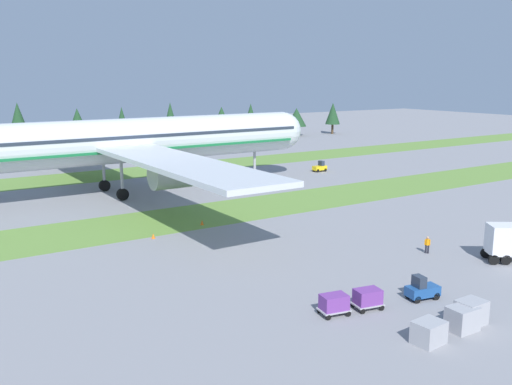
{
  "coord_description": "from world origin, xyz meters",
  "views": [
    {
      "loc": [
        -37.88,
        -18.42,
        17.3
      ],
      "look_at": [
        -2.71,
        35.86,
        4.0
      ],
      "focal_mm": 39.78,
      "sensor_mm": 36.0,
      "label": 1
    }
  ],
  "objects_px": {
    "baggage_tug": "(422,289)",
    "cargo_dolly_second": "(334,303)",
    "uld_container_2": "(471,312)",
    "cargo_dolly_lead": "(368,297)",
    "ground_crew_marshaller": "(427,244)",
    "uld_container_0": "(462,319)",
    "uld_container_1": "(429,332)",
    "taxiway_marker_0": "(153,236)",
    "airliner": "(126,141)",
    "pushback_tractor": "(320,167)",
    "taxiway_marker_1": "(202,223)"
  },
  "relations": [
    {
      "from": "airliner",
      "to": "uld_container_1",
      "type": "distance_m",
      "value": 57.84
    },
    {
      "from": "uld_container_0",
      "to": "uld_container_2",
      "type": "height_order",
      "value": "uld_container_2"
    },
    {
      "from": "cargo_dolly_lead",
      "to": "uld_container_2",
      "type": "relative_size",
      "value": 1.22
    },
    {
      "from": "cargo_dolly_lead",
      "to": "taxiway_marker_1",
      "type": "distance_m",
      "value": 28.84
    },
    {
      "from": "baggage_tug",
      "to": "cargo_dolly_second",
      "type": "distance_m",
      "value": 7.93
    },
    {
      "from": "cargo_dolly_second",
      "to": "taxiway_marker_1",
      "type": "height_order",
      "value": "cargo_dolly_second"
    },
    {
      "from": "baggage_tug",
      "to": "uld_container_0",
      "type": "relative_size",
      "value": 1.4
    },
    {
      "from": "cargo_dolly_second",
      "to": "uld_container_2",
      "type": "distance_m",
      "value": 9.65
    },
    {
      "from": "cargo_dolly_lead",
      "to": "uld_container_1",
      "type": "relative_size",
      "value": 1.22
    },
    {
      "from": "uld_container_2",
      "to": "cargo_dolly_lead",
      "type": "bearing_deg",
      "value": 125.84
    },
    {
      "from": "taxiway_marker_1",
      "to": "uld_container_0",
      "type": "bearing_deg",
      "value": -86.85
    },
    {
      "from": "cargo_dolly_second",
      "to": "uld_container_0",
      "type": "height_order",
      "value": "uld_container_0"
    },
    {
      "from": "cargo_dolly_second",
      "to": "ground_crew_marshaller",
      "type": "bearing_deg",
      "value": 120.64
    },
    {
      "from": "baggage_tug",
      "to": "ground_crew_marshaller",
      "type": "distance_m",
      "value": 12.5
    },
    {
      "from": "airliner",
      "to": "cargo_dolly_lead",
      "type": "bearing_deg",
      "value": -0.42
    },
    {
      "from": "uld_container_0",
      "to": "airliner",
      "type": "bearing_deg",
      "value": 92.75
    },
    {
      "from": "uld_container_2",
      "to": "taxiway_marker_0",
      "type": "height_order",
      "value": "uld_container_2"
    },
    {
      "from": "pushback_tractor",
      "to": "uld_container_0",
      "type": "distance_m",
      "value": 66.91
    },
    {
      "from": "airliner",
      "to": "taxiway_marker_1",
      "type": "bearing_deg",
      "value": 1.88
    },
    {
      "from": "ground_crew_marshaller",
      "to": "uld_container_1",
      "type": "xyz_separation_m",
      "value": [
        -15.32,
        -13.23,
        -0.17
      ]
    },
    {
      "from": "airliner",
      "to": "uld_container_2",
      "type": "distance_m",
      "value": 57.55
    },
    {
      "from": "baggage_tug",
      "to": "taxiway_marker_1",
      "type": "bearing_deg",
      "value": -161.62
    },
    {
      "from": "ground_crew_marshaller",
      "to": "baggage_tug",
      "type": "bearing_deg",
      "value": 84.08
    },
    {
      "from": "airliner",
      "to": "taxiway_marker_1",
      "type": "relative_size",
      "value": 134.38
    },
    {
      "from": "taxiway_marker_0",
      "to": "uld_container_1",
      "type": "bearing_deg",
      "value": -80.51
    },
    {
      "from": "airliner",
      "to": "taxiway_marker_0",
      "type": "distance_m",
      "value": 26.38
    },
    {
      "from": "cargo_dolly_second",
      "to": "taxiway_marker_0",
      "type": "bearing_deg",
      "value": -162.01
    },
    {
      "from": "taxiway_marker_1",
      "to": "ground_crew_marshaller",
      "type": "bearing_deg",
      "value": -58.0
    },
    {
      "from": "uld_container_0",
      "to": "uld_container_2",
      "type": "relative_size",
      "value": 1.0
    },
    {
      "from": "airliner",
      "to": "uld_container_1",
      "type": "xyz_separation_m",
      "value": [
        -0.78,
        -57.38,
        -7.23
      ]
    },
    {
      "from": "uld_container_0",
      "to": "uld_container_1",
      "type": "distance_m",
      "value": 3.54
    },
    {
      "from": "uld_container_1",
      "to": "uld_container_2",
      "type": "xyz_separation_m",
      "value": [
        4.91,
        0.42,
        0.1
      ]
    },
    {
      "from": "uld_container_2",
      "to": "uld_container_1",
      "type": "bearing_deg",
      "value": -175.13
    },
    {
      "from": "cargo_dolly_lead",
      "to": "taxiway_marker_0",
      "type": "bearing_deg",
      "value": -156.21
    },
    {
      "from": "baggage_tug",
      "to": "uld_container_0",
      "type": "height_order",
      "value": "baggage_tug"
    },
    {
      "from": "cargo_dolly_lead",
      "to": "uld_container_1",
      "type": "distance_m",
      "value": 6.39
    },
    {
      "from": "pushback_tractor",
      "to": "taxiway_marker_0",
      "type": "height_order",
      "value": "pushback_tractor"
    },
    {
      "from": "uld_container_1",
      "to": "taxiway_marker_0",
      "type": "relative_size",
      "value": 3.75
    },
    {
      "from": "uld_container_0",
      "to": "uld_container_1",
      "type": "relative_size",
      "value": 1.0
    },
    {
      "from": "ground_crew_marshaller",
      "to": "uld_container_1",
      "type": "relative_size",
      "value": 0.87
    },
    {
      "from": "baggage_tug",
      "to": "cargo_dolly_lead",
      "type": "relative_size",
      "value": 1.15
    },
    {
      "from": "airliner",
      "to": "baggage_tug",
      "type": "distance_m",
      "value": 52.67
    },
    {
      "from": "cargo_dolly_lead",
      "to": "uld_container_1",
      "type": "height_order",
      "value": "cargo_dolly_lead"
    },
    {
      "from": "uld_container_1",
      "to": "taxiway_marker_0",
      "type": "bearing_deg",
      "value": 99.49
    },
    {
      "from": "ground_crew_marshaller",
      "to": "pushback_tractor",
      "type": "bearing_deg",
      "value": -71.53
    },
    {
      "from": "taxiway_marker_1",
      "to": "baggage_tug",
      "type": "bearing_deg",
      "value": -82.43
    },
    {
      "from": "pushback_tractor",
      "to": "airliner",
      "type": "bearing_deg",
      "value": 90.0
    },
    {
      "from": "uld_container_1",
      "to": "taxiway_marker_0",
      "type": "xyz_separation_m",
      "value": [
        -5.51,
        32.96,
        -0.5
      ]
    },
    {
      "from": "cargo_dolly_lead",
      "to": "ground_crew_marshaller",
      "type": "relative_size",
      "value": 1.4
    },
    {
      "from": "cargo_dolly_lead",
      "to": "cargo_dolly_second",
      "type": "xyz_separation_m",
      "value": [
        -2.85,
        0.54,
        0.0
      ]
    }
  ]
}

